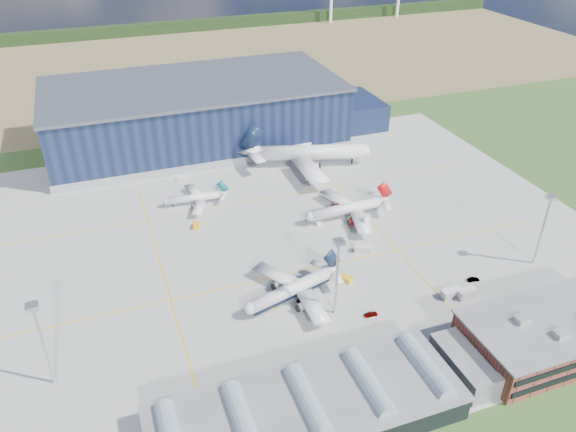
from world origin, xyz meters
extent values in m
plane|color=#355921|center=(0.00, 0.00, 0.00)|extent=(600.00, 600.00, 0.00)
cube|color=#959691|center=(0.00, 10.00, 0.03)|extent=(220.00, 160.00, 0.06)
cube|color=#FDB60D|center=(0.00, -10.00, 0.07)|extent=(180.00, 0.40, 0.02)
cube|color=#FDB60D|center=(0.00, 35.00, 0.07)|extent=(180.00, 0.40, 0.02)
cube|color=#FDB60D|center=(-30.00, 10.00, 0.07)|extent=(0.40, 120.00, 0.02)
cube|color=#FDB60D|center=(40.00, 10.00, 0.07)|extent=(0.40, 120.00, 0.02)
cube|color=olive|center=(0.00, 220.00, 0.00)|extent=(600.00, 220.00, 0.01)
cube|color=black|center=(0.00, 300.00, 4.00)|extent=(600.00, 8.00, 8.00)
cube|color=#0F1A32|center=(0.00, 95.00, 12.50)|extent=(120.00, 60.00, 25.00)
cube|color=gray|center=(0.00, 95.00, 1.60)|extent=(121.00, 61.00, 3.20)
cube|color=#48505C|center=(0.00, 95.00, 25.50)|extent=(122.00, 62.00, 1.20)
cube|color=#0F1A32|center=(72.00, 90.00, 6.00)|extent=(24.00, 30.00, 12.00)
cube|color=brown|center=(55.00, -60.00, 4.50)|extent=(45.00, 22.00, 9.00)
cube|color=#5E5E63|center=(55.00, -60.00, 9.20)|extent=(46.00, 23.00, 0.50)
cube|color=black|center=(55.00, -48.80, 3.00)|extent=(44.00, 0.40, 1.40)
cube|color=black|center=(55.00, -48.80, 6.50)|extent=(44.00, 0.40, 1.40)
cube|color=beige|center=(45.00, -58.00, 10.10)|extent=(3.20, 2.60, 1.60)
cube|color=beige|center=(50.00, -65.00, 10.10)|extent=(3.20, 2.60, 1.60)
cube|color=black|center=(-10.00, -60.00, 3.00)|extent=(65.00, 22.00, 6.00)
cube|color=#5E5E63|center=(-10.00, -60.00, 6.20)|extent=(66.00, 23.00, 0.50)
cube|color=#5E5E63|center=(30.00, -60.00, 3.00)|extent=(10.00, 18.00, 6.00)
cylinder|color=#91A3B4|center=(-24.00, -60.00, 6.40)|extent=(4.40, 18.00, 4.40)
cylinder|color=#91A3B4|center=(-10.00, -60.00, 6.40)|extent=(4.40, 18.00, 4.40)
cylinder|color=#91A3B4|center=(4.00, -60.00, 6.40)|extent=(4.40, 18.00, 4.40)
cylinder|color=#91A3B4|center=(18.00, -60.00, 6.40)|extent=(4.40, 18.00, 4.40)
cylinder|color=#BBBDC3|center=(-60.00, -30.00, 11.00)|extent=(0.70, 0.70, 22.00)
cube|color=#BBBDC3|center=(-60.00, -30.00, 22.50)|extent=(2.60, 2.60, 1.00)
cylinder|color=#BBBDC3|center=(10.00, -30.00, 11.00)|extent=(0.70, 0.70, 22.00)
cube|color=#BBBDC3|center=(10.00, -30.00, 22.50)|extent=(2.60, 2.60, 1.00)
cylinder|color=#BBBDC3|center=(75.00, -30.00, 11.00)|extent=(0.70, 0.70, 22.00)
cube|color=#BBBDC3|center=(75.00, -30.00, 22.50)|extent=(2.60, 2.60, 1.00)
cube|color=#FDAA16|center=(18.73, -18.62, 0.75)|extent=(3.53, 4.19, 1.50)
cube|color=#FDAA16|center=(-5.01, -21.42, 0.59)|extent=(2.76, 3.21, 1.17)
cube|color=silver|center=(42.64, -34.88, 1.23)|extent=(5.77, 2.80, 2.46)
cube|color=silver|center=(22.89, 12.59, 0.59)|extent=(2.09, 2.90, 1.18)
cube|color=silver|center=(29.62, -7.60, 1.21)|extent=(5.76, 4.95, 2.43)
cube|color=#FDAA16|center=(-15.48, 24.39, 0.73)|extent=(2.89, 3.78, 1.47)
cube|color=silver|center=(-13.74, 59.52, 0.69)|extent=(3.82, 3.38, 1.38)
cube|color=silver|center=(46.55, -36.59, 1.26)|extent=(5.29, 2.58, 2.52)
cube|color=silver|center=(35.97, 5.26, 1.48)|extent=(2.56, 4.86, 2.96)
imported|color=#99999E|center=(18.37, -34.48, 0.62)|extent=(3.68, 1.62, 1.23)
imported|color=#99999E|center=(52.74, -31.23, 0.57)|extent=(3.59, 1.67, 1.14)
camera|label=1|loc=(-40.97, -132.90, 98.77)|focal=35.00mm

